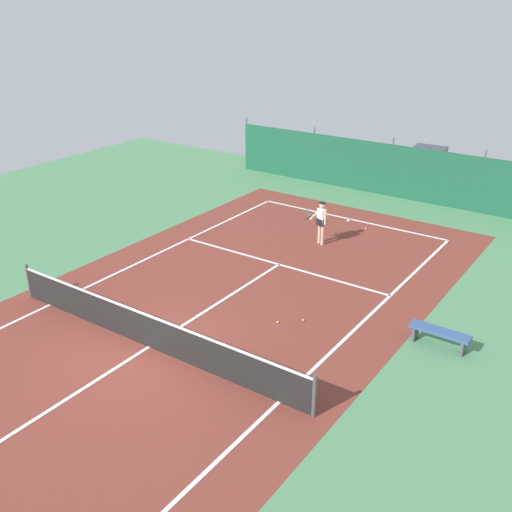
{
  "coord_description": "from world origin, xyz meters",
  "views": [
    {
      "loc": [
        10.07,
        -9.56,
        8.65
      ],
      "look_at": [
        0.08,
        4.88,
        0.9
      ],
      "focal_mm": 41.99,
      "sensor_mm": 36.0,
      "label": 1
    }
  ],
  "objects": [
    {
      "name": "ground_plane",
      "position": [
        0.0,
        0.0,
        0.0
      ],
      "size": [
        36.0,
        36.0,
        0.0
      ],
      "primitive_type": "plane",
      "color": "#4C8456"
    },
    {
      "name": "tennis_ball_midcourt",
      "position": [
        1.01,
        11.23,
        0.03
      ],
      "size": [
        0.07,
        0.07,
        0.07
      ],
      "primitive_type": "sphere",
      "color": "#CCDB33",
      "rests_on": "ground"
    },
    {
      "name": "tennis_net",
      "position": [
        0.0,
        0.0,
        0.51
      ],
      "size": [
        10.12,
        0.1,
        1.1
      ],
      "color": "black",
      "rests_on": "ground"
    },
    {
      "name": "courtside_bench",
      "position": [
        6.31,
        4.42,
        0.37
      ],
      "size": [
        1.6,
        0.4,
        0.49
      ],
      "color": "#335184",
      "rests_on": "ground"
    },
    {
      "name": "court_surface",
      "position": [
        0.0,
        0.0,
        0.0
      ],
      "size": [
        11.02,
        26.6,
        0.01
      ],
      "color": "brown",
      "rests_on": "ground"
    },
    {
      "name": "tennis_ball_near_player",
      "position": [
        2.67,
        3.51,
        0.03
      ],
      "size": [
        0.07,
        0.07,
        0.07
      ],
      "primitive_type": "sphere",
      "color": "#CCDB33",
      "rests_on": "ground"
    },
    {
      "name": "back_fence",
      "position": [
        -0.0,
        16.26,
        0.67
      ],
      "size": [
        16.3,
        0.98,
        2.7
      ],
      "color": "#195138",
      "rests_on": "ground"
    },
    {
      "name": "tennis_ball_by_sideline",
      "position": [
        2.13,
        3.0,
        0.03
      ],
      "size": [
        0.07,
        0.07,
        0.07
      ],
      "primitive_type": "sphere",
      "color": "#CCDB33",
      "rests_on": "ground"
    },
    {
      "name": "tennis_player",
      "position": [
        0.26,
        8.86,
        0.96
      ],
      "size": [
        0.85,
        0.63,
        1.64
      ],
      "rotation": [
        0.0,
        0.0,
        2.68
      ],
      "color": "#D8AD8C",
      "rests_on": "ground"
    },
    {
      "name": "parked_car",
      "position": [
        0.61,
        18.88,
        0.84
      ],
      "size": [
        2.29,
        4.34,
        1.68
      ],
      "rotation": [
        0.0,
        0.0,
        3.23
      ],
      "color": "black",
      "rests_on": "ground"
    }
  ]
}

